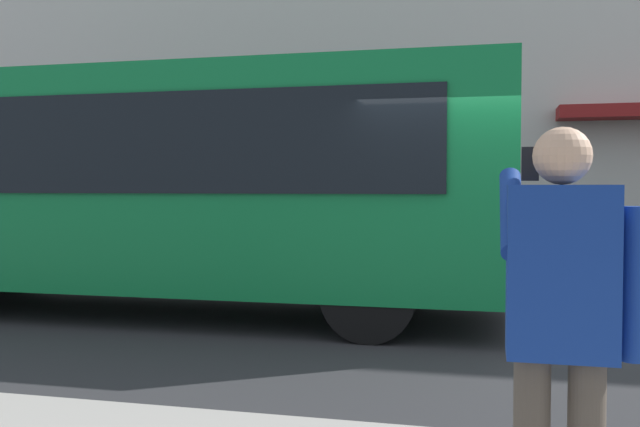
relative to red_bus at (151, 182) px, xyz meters
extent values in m
plane|color=#2B2B2D|center=(-4.17, 0.46, -1.68)|extent=(60.00, 60.00, 0.00)
cube|color=#0F7238|center=(-0.02, -0.01, 0.02)|extent=(9.00, 2.50, 2.60)
cube|color=black|center=(-0.02, 1.25, 0.42)|extent=(7.60, 0.06, 1.10)
cylinder|color=black|center=(2.98, -1.11, -1.18)|extent=(1.00, 0.28, 1.00)
cylinder|color=black|center=(-3.02, -1.11, -1.18)|extent=(1.00, 0.28, 1.00)
cylinder|color=black|center=(-3.02, 1.09, -1.18)|extent=(1.00, 0.28, 1.00)
cube|color=navy|center=(-4.49, 5.43, -0.38)|extent=(0.40, 0.24, 0.66)
sphere|color=#D8A884|center=(-4.49, 5.43, 0.06)|extent=(0.22, 0.22, 0.22)
cylinder|color=navy|center=(-4.75, 5.43, -0.42)|extent=(0.09, 0.09, 0.58)
cylinder|color=navy|center=(-4.31, 5.27, -0.16)|extent=(0.09, 0.48, 0.37)
cube|color=black|center=(-4.39, 5.13, 0.04)|extent=(0.07, 0.01, 0.14)
camera|label=1|loc=(-4.22, 8.22, -0.06)|focal=39.16mm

